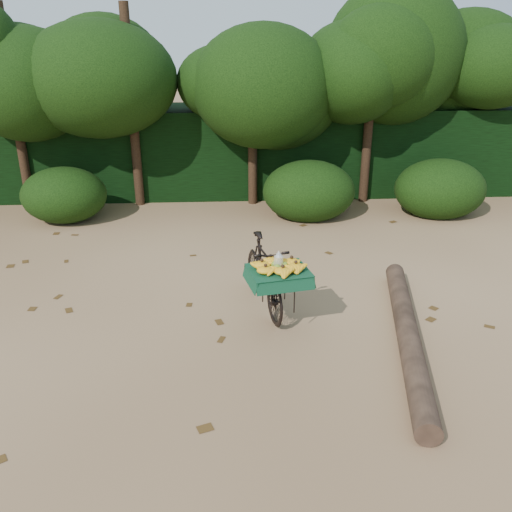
{
  "coord_description": "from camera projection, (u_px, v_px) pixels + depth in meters",
  "views": [
    {
      "loc": [
        -0.06,
        -5.43,
        3.22
      ],
      "look_at": [
        0.27,
        0.28,
        0.87
      ],
      "focal_mm": 38.0,
      "sensor_mm": 36.0,
      "label": 1
    }
  ],
  "objects": [
    {
      "name": "vendor_bicycle",
      "position": [
        264.0,
        274.0,
        6.69
      ],
      "size": [
        0.87,
        1.72,
        0.93
      ],
      "rotation": [
        0.0,
        0.0,
        0.21
      ],
      "color": "black",
      "rests_on": "ground"
    },
    {
      "name": "fallen_log",
      "position": [
        407.0,
        333.0,
        6.06
      ],
      "size": [
        0.95,
        3.37,
        0.25
      ],
      "primitive_type": "cylinder",
      "rotation": [
        1.57,
        0.0,
        -0.21
      ],
      "color": "brown",
      "rests_on": "ground"
    },
    {
      "name": "hedge_backdrop",
      "position": [
        227.0,
        150.0,
        11.72
      ],
      "size": [
        26.0,
        1.8,
        1.8
      ],
      "primitive_type": "cube",
      "color": "black",
      "rests_on": "ground"
    },
    {
      "name": "leaf_litter",
      "position": [
        233.0,
        309.0,
        6.85
      ],
      "size": [
        7.0,
        7.3,
        0.01
      ],
      "primitive_type": null,
      "color": "#4B3114",
      "rests_on": "ground"
    },
    {
      "name": "bush_clumps",
      "position": [
        255.0,
        195.0,
        10.07
      ],
      "size": [
        8.8,
        1.7,
        0.9
      ],
      "primitive_type": null,
      "color": "black",
      "rests_on": "ground"
    },
    {
      "name": "tree_row",
      "position": [
        193.0,
        102.0,
        10.53
      ],
      "size": [
        14.5,
        2.0,
        4.0
      ],
      "primitive_type": null,
      "color": "black",
      "rests_on": "ground"
    },
    {
      "name": "ground",
      "position": [
        234.0,
        335.0,
        6.25
      ],
      "size": [
        80.0,
        80.0,
        0.0
      ],
      "primitive_type": "plane",
      "color": "tan",
      "rests_on": "ground"
    }
  ]
}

